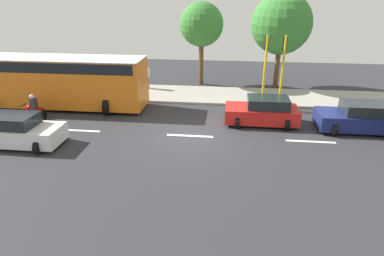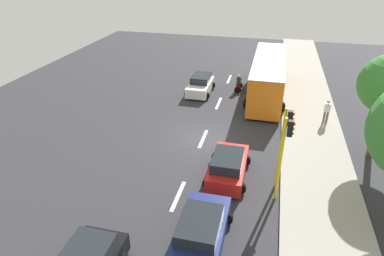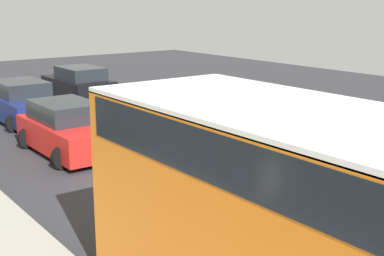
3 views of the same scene
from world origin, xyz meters
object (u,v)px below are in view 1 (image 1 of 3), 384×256
car_white (19,131)px  street_tree_center (202,25)px  pedestrian_near_signal (148,76)px  street_tree_south (281,24)px  traffic_light_corner (283,62)px  city_bus (57,78)px  car_dark_blue (359,118)px  motorcycle (33,109)px  traffic_light_midblock (265,62)px  car_red (263,111)px

car_white → street_tree_center: street_tree_center is taller
pedestrian_near_signal → street_tree_south: 10.45m
street_tree_south → traffic_light_corner: bearing=175.4°
car_white → city_bus: (5.58, 0.84, 1.14)m
car_dark_blue → motorcycle: 17.89m
city_bus → traffic_light_midblock: bearing=-84.5°
motorcycle → car_red: bearing=-85.8°
traffic_light_corner → street_tree_south: (5.19, -0.42, 1.74)m
traffic_light_midblock → traffic_light_corner: bearing=-90.0°
pedestrian_near_signal → traffic_light_midblock: (-3.11, -8.12, 1.87)m
car_red → city_bus: 12.72m
car_red → street_tree_south: (7.86, -1.66, 3.96)m
street_tree_center → street_tree_south: street_tree_south is taller
car_dark_blue → street_tree_center: (8.38, 9.09, 3.84)m
city_bus → street_tree_south: 15.87m
traffic_light_corner → traffic_light_midblock: 1.05m
car_red → pedestrian_near_signal: size_ratio=2.35×
traffic_light_midblock → car_dark_blue: bearing=-122.9°
car_red → car_dark_blue: same height
car_red → street_tree_center: size_ratio=0.64×
pedestrian_near_signal → street_tree_south: size_ratio=0.25×
car_red → traffic_light_midblock: size_ratio=0.88×
car_white → traffic_light_corner: 14.83m
pedestrian_near_signal → traffic_light_corner: 9.86m
car_dark_blue → pedestrian_near_signal: (6.18, 12.86, 0.35)m
traffic_light_midblock → car_white: bearing=119.7°
car_red → city_bus: size_ratio=0.36×
car_white → motorcycle: size_ratio=2.54×
city_bus → car_white: bearing=-171.5°
traffic_light_midblock → street_tree_center: 7.05m
motorcycle → city_bus: bearing=-8.7°
car_red → street_tree_center: street_tree_center is taller
car_dark_blue → street_tree_center: bearing=47.3°
car_red → motorcycle: bearing=94.2°
street_tree_center → traffic_light_midblock: bearing=-140.7°
car_dark_blue → car_white: bearing=102.6°
car_red → street_tree_south: bearing=-11.9°
traffic_light_midblock → street_tree_center: street_tree_center is taller
car_red → car_white: bearing=109.4°
car_dark_blue → city_bus: 17.65m
pedestrian_near_signal → street_tree_center: (2.19, -3.77, 3.49)m
motorcycle → traffic_light_corner: bearing=-75.7°
car_red → city_bus: (1.45, 12.58, 1.14)m
car_white → street_tree_center: bearing=-32.1°
traffic_light_corner → car_dark_blue: bearing=-129.7°
car_white → traffic_light_corner: bearing=-62.3°
car_white → car_dark_blue: bearing=-77.4°
city_bus → motorcycle: city_bus is taller
motorcycle → pedestrian_near_signal: 8.41m
car_white → street_tree_south: (11.99, -13.40, 3.96)m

